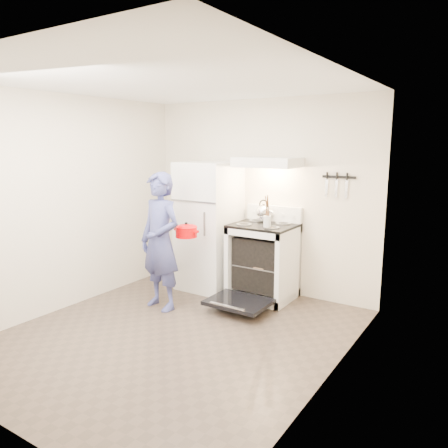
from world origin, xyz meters
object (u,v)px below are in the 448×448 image
Objects in this scene: stove_body at (263,263)px; person at (160,241)px; refrigerator at (209,226)px; dutch_oven at (186,232)px; tea_kettle at (264,211)px.

stove_body is 1.33m from person.
refrigerator is 5.18× the size of dutch_oven.
refrigerator reaches higher than person.
person is at bearing -124.81° from tea_kettle.
tea_kettle is 0.86× the size of dutch_oven.
dutch_oven is (-0.58, -0.85, -0.19)m from tea_kettle.
person is at bearing -92.78° from refrigerator.
tea_kettle reaches higher than dutch_oven.
refrigerator is 0.69m from dutch_oven.
person reaches higher than tea_kettle.
person is (-0.05, -0.93, -0.04)m from refrigerator.
stove_body is 0.66m from tea_kettle.
person is (-0.86, -0.96, 0.35)m from stove_body.
refrigerator reaches higher than dutch_oven.
stove_body is 0.57× the size of person.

